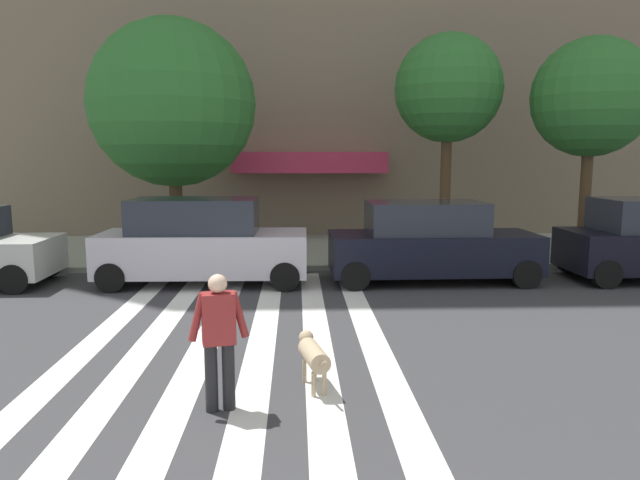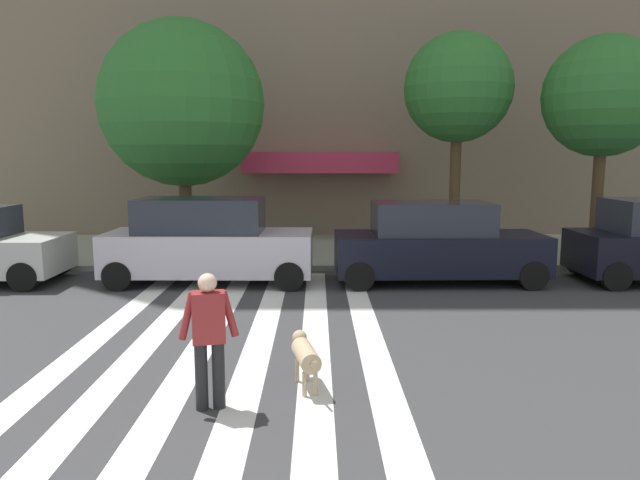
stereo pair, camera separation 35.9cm
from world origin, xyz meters
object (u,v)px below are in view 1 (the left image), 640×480
street_tree_nearest (173,104)px  street_tree_middle (448,90)px  street_tree_further (591,98)px  dog_on_leash (313,354)px  parked_car_third_in_line (431,243)px  pedestrian_dog_walker (219,334)px  parked_car_behind_first (201,243)px

street_tree_nearest → street_tree_middle: 7.81m
street_tree_nearest → street_tree_middle: (7.79, 0.20, 0.45)m
street_tree_further → dog_on_leash: (-7.80, -8.59, -4.07)m
street_tree_nearest → street_tree_further: 11.47m
street_tree_nearest → dog_on_leash: bearing=-69.1°
street_tree_nearest → street_tree_further: size_ratio=1.10×
parked_car_third_in_line → street_tree_further: size_ratio=0.81×
street_tree_nearest → pedestrian_dog_walker: 11.02m
street_tree_nearest → pedestrian_dog_walker: street_tree_nearest is taller
street_tree_further → parked_car_behind_first: bearing=-167.3°
parked_car_behind_first → street_tree_middle: (6.59, 3.42, 3.88)m
parked_car_third_in_line → pedestrian_dog_walker: size_ratio=2.97×
parked_car_behind_first → parked_car_third_in_line: bearing=-0.0°
parked_car_third_in_line → street_tree_nearest: 8.13m
street_tree_further → street_tree_nearest: bearing=175.4°
street_tree_nearest → parked_car_behind_first: bearing=-69.5°
street_tree_further → pedestrian_dog_walker: 13.33m
parked_car_behind_first → parked_car_third_in_line: 5.39m
street_tree_further → street_tree_middle: bearing=163.0°
parked_car_behind_first → parked_car_third_in_line: (5.39, -0.00, -0.05)m
pedestrian_dog_walker → dog_on_leash: size_ratio=1.48×
parked_car_third_in_line → dog_on_leash: 6.97m
parked_car_third_in_line → pedestrian_dog_walker: 8.04m
parked_car_third_in_line → pedestrian_dog_walker: parked_car_third_in_line is taller
parked_car_behind_first → street_tree_nearest: 4.86m
street_tree_middle → pedestrian_dog_walker: bearing=-117.0°
street_tree_further → dog_on_leash: 12.30m
street_tree_nearest → dog_on_leash: 10.92m
street_tree_nearest → street_tree_further: street_tree_nearest is taller
parked_car_behind_first → parked_car_third_in_line: size_ratio=0.99×
street_tree_middle → pedestrian_dog_walker: 12.26m
parked_car_behind_first → dog_on_leash: 6.75m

